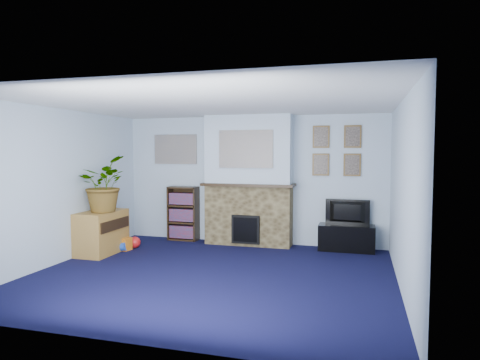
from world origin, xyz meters
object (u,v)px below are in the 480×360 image
(tv_stand, at_px, (346,238))
(sideboard, at_px, (102,233))
(television, at_px, (347,212))
(bookshelf, at_px, (183,215))

(tv_stand, bearing_deg, sideboard, -161.67)
(television, xyz_separation_m, bookshelf, (-3.11, 0.06, -0.17))
(tv_stand, xyz_separation_m, sideboard, (-4.02, -1.33, 0.12))
(bookshelf, xyz_separation_m, sideboard, (-0.90, -1.41, -0.15))
(television, bearing_deg, sideboard, 22.96)
(television, bearing_deg, tv_stand, 94.37)
(tv_stand, xyz_separation_m, bookshelf, (-3.11, 0.08, 0.28))
(tv_stand, relative_size, sideboard, 1.03)
(bookshelf, distance_m, sideboard, 1.68)
(television, bearing_deg, bookshelf, 3.33)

